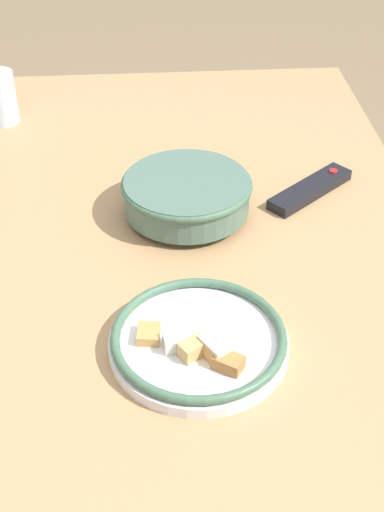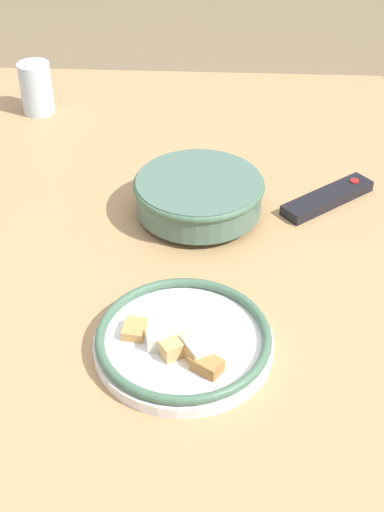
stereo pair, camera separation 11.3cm
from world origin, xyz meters
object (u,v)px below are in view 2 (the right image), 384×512
food_plate (184,341)px  drinking_glass (36,88)px  tv_remote (328,198)px  noodle_bowl (199,194)px

food_plate → drinking_glass: 0.83m
tv_remote → drinking_glass: (-0.34, -0.62, 0.05)m
food_plate → drinking_glass: size_ratio=2.26×
noodle_bowl → tv_remote: bearing=102.3°
food_plate → tv_remote: bearing=148.6°
tv_remote → drinking_glass: size_ratio=1.59×
tv_remote → noodle_bowl: bearing=-117.3°
drinking_glass → food_plate: bearing=27.0°
noodle_bowl → food_plate: 0.34m
food_plate → tv_remote: (-0.39, 0.24, -0.01)m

